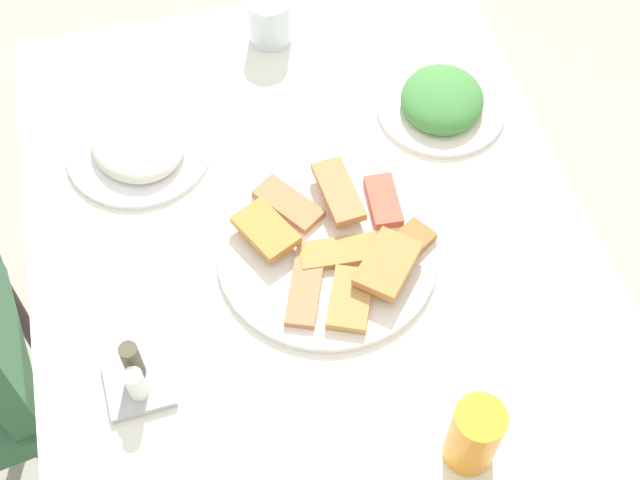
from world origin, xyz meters
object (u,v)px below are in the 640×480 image
(condiment_caddy, at_px, (137,378))
(salad_plate_rice, at_px, (442,101))
(dining_table, at_px, (315,277))
(drinking_glass, at_px, (270,20))
(soda_can, at_px, (474,436))
(salad_plate_greens, at_px, (138,145))
(pide_platter, at_px, (332,249))

(condiment_caddy, bearing_deg, salad_plate_rice, -55.20)
(dining_table, xyz_separation_m, drinking_glass, (0.47, -0.03, 0.13))
(salad_plate_rice, xyz_separation_m, drinking_glass, (0.24, 0.25, 0.02))
(soda_can, xyz_separation_m, condiment_caddy, (0.20, 0.41, -0.04))
(salad_plate_greens, bearing_deg, soda_can, -149.96)
(drinking_glass, xyz_separation_m, condiment_caddy, (-0.64, 0.32, -0.02))
(dining_table, xyz_separation_m, pide_platter, (-0.01, -0.02, 0.10))
(drinking_glass, bearing_deg, pide_platter, 179.28)
(dining_table, height_order, condiment_caddy, condiment_caddy)
(condiment_caddy, bearing_deg, dining_table, -60.50)
(salad_plate_greens, bearing_deg, drinking_glass, -51.02)
(soda_can, height_order, drinking_glass, soda_can)
(salad_plate_greens, distance_m, condiment_caddy, 0.42)
(dining_table, height_order, drinking_glass, drinking_glass)
(pide_platter, distance_m, drinking_glass, 0.49)
(dining_table, bearing_deg, soda_can, -161.71)
(salad_plate_rice, relative_size, condiment_caddy, 2.30)
(pide_platter, height_order, condiment_caddy, condiment_caddy)
(pide_platter, bearing_deg, soda_can, -164.45)
(salad_plate_rice, relative_size, soda_can, 1.80)
(dining_table, distance_m, pide_platter, 0.10)
(salad_plate_greens, height_order, drinking_glass, drinking_glass)
(pide_platter, xyz_separation_m, salad_plate_greens, (0.27, 0.26, 0.00))
(dining_table, relative_size, pide_platter, 3.39)
(dining_table, bearing_deg, salad_plate_rice, -50.30)
(soda_can, distance_m, condiment_caddy, 0.46)
(salad_plate_greens, bearing_deg, pide_platter, -136.03)
(salad_plate_greens, relative_size, soda_can, 1.96)
(salad_plate_rice, bearing_deg, dining_table, 129.70)
(dining_table, xyz_separation_m, soda_can, (-0.36, -0.12, 0.15))
(dining_table, height_order, pide_platter, pide_platter)
(soda_can, bearing_deg, condiment_caddy, 64.10)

